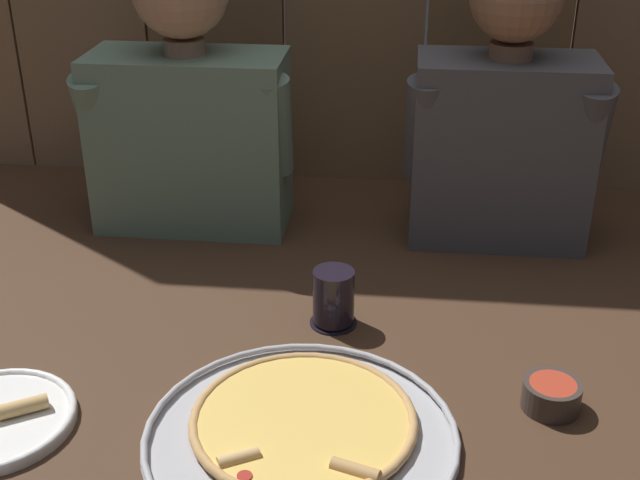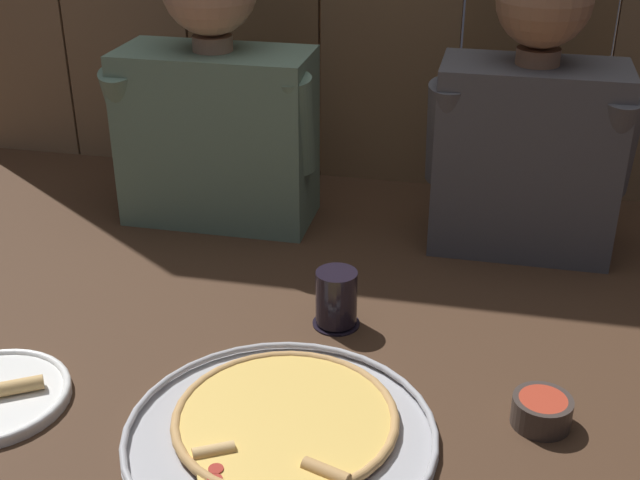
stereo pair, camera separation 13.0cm
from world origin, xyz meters
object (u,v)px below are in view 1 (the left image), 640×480
object	(u,v)px
pizza_tray	(301,431)
diner_left	(188,97)
drinking_glass	(334,298)
diner_right	(505,110)
dipping_bowl	(552,394)

from	to	relation	value
pizza_tray	diner_left	size ratio (longest dim) A/B	0.75
drinking_glass	diner_right	size ratio (longest dim) A/B	0.17
drinking_glass	dipping_bowl	world-z (taller)	drinking_glass
drinking_glass	diner_right	distance (m)	0.52
diner_left	dipping_bowl	bearing A→B (deg)	-40.55
diner_left	diner_right	size ratio (longest dim) A/B	1.01
diner_left	diner_right	xyz separation A→B (m)	(0.62, -0.00, -0.00)
pizza_tray	drinking_glass	world-z (taller)	drinking_glass
pizza_tray	diner_left	xyz separation A→B (m)	(-0.31, 0.67, 0.26)
dipping_bowl	diner_right	xyz separation A→B (m)	(-0.04, 0.57, 0.24)
drinking_glass	dipping_bowl	xyz separation A→B (m)	(0.33, -0.19, -0.03)
dipping_bowl	diner_left	bearing A→B (deg)	139.45
drinking_glass	dipping_bowl	size ratio (longest dim) A/B	1.18
drinking_glass	dipping_bowl	bearing A→B (deg)	-30.08
diner_left	diner_right	bearing A→B (deg)	-0.07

